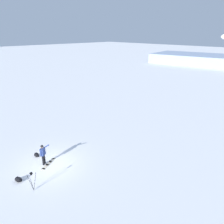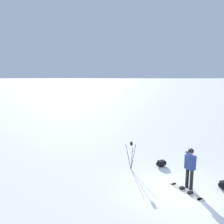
{
  "view_description": "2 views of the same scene",
  "coord_description": "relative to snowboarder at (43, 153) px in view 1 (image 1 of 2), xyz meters",
  "views": [
    {
      "loc": [
        13.62,
        -6.39,
        10.07
      ],
      "look_at": [
        4.53,
        2.49,
        5.17
      ],
      "focal_mm": 33.71,
      "sensor_mm": 36.0,
      "label": 1
    },
    {
      "loc": [
        2.8,
        9.15,
        4.89
      ],
      "look_at": [
        2.75,
        1.14,
        3.51
      ],
      "focal_mm": 38.53,
      "sensor_mm": 36.0,
      "label": 2
    }
  ],
  "objects": [
    {
      "name": "ground_plane",
      "position": [
        0.5,
        0.27,
        -1.08
      ],
      "size": [
        300.0,
        300.0,
        0.0
      ],
      "primitive_type": "plane",
      "color": "white"
    },
    {
      "name": "gear_bag_small",
      "position": [
        -1.45,
        0.05,
        -0.9
      ],
      "size": [
        0.55,
        0.42,
        0.35
      ],
      "color": "black",
      "rests_on": "ground_plane"
    },
    {
      "name": "distant_ridge",
      "position": [
        -9.78,
        65.08,
        0.4
      ],
      "size": [
        44.51,
        22.24,
        2.96
      ],
      "color": "#93A5C4",
      "rests_on": "ground_plane"
    },
    {
      "name": "camera_tripod",
      "position": [
        2.27,
        -1.97,
        -0.06
      ],
      "size": [
        0.54,
        0.58,
        1.43
      ],
      "color": "#262628",
      "rests_on": "ground_plane"
    },
    {
      "name": "snowboarder",
      "position": [
        0.0,
        0.0,
        0.0
      ],
      "size": [
        0.59,
        0.71,
        1.78
      ],
      "color": "black",
      "rests_on": "ground_plane"
    },
    {
      "name": "gear_bag_large",
      "position": [
        0.67,
        -2.34,
        -0.9
      ],
      "size": [
        0.7,
        0.58,
        0.33
      ],
      "color": "black",
      "rests_on": "ground_plane"
    },
    {
      "name": "snowboard",
      "position": [
        0.2,
        0.27,
        -1.06
      ],
      "size": [
        1.02,
        1.65,
        0.1
      ],
      "color": "beige",
      "rests_on": "ground_plane"
    }
  ]
}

